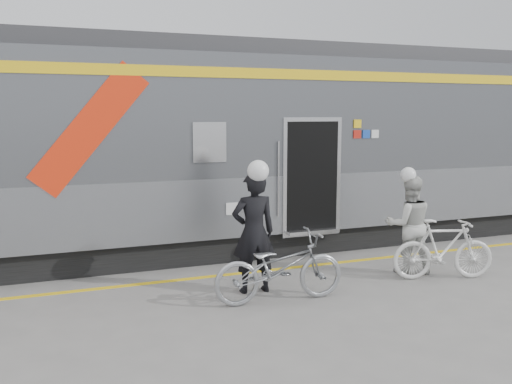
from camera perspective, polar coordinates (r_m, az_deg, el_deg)
name	(u,v)px	position (r m, az deg, el deg)	size (l,w,h in m)	color
ground	(333,311)	(7.87, 8.11, -12.28)	(90.00, 90.00, 0.00)	slate
train	(180,149)	(10.92, -8.01, 4.56)	(24.00, 3.17, 4.10)	black
safety_strip	(275,269)	(9.71, 1.98, -8.15)	(24.00, 0.12, 0.01)	yellow
man	(254,232)	(8.33, -0.26, -4.28)	(0.69, 0.45, 1.88)	black
bicycle_left	(279,267)	(8.01, 2.48, -7.92)	(0.69, 1.97, 1.04)	#9C9FA3
woman	(409,225)	(9.74, 15.78, -3.32)	(0.82, 0.64, 1.69)	beige
bicycle_right	(443,249)	(9.57, 19.11, -5.71)	(0.48, 1.70, 1.02)	silver
helmet_man	(254,161)	(8.16, -0.26, 3.31)	(0.33, 0.33, 0.33)	white
helmet_woman	(411,168)	(9.59, 16.01, 2.42)	(0.27, 0.27, 0.27)	white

